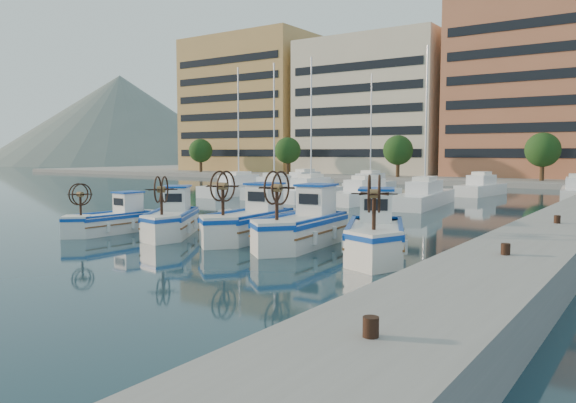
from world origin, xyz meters
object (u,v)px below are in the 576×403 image
(fishing_boat_a, at_px, (113,219))
(fishing_boat_c, at_px, (251,220))
(fishing_boat_b, at_px, (172,218))
(fishing_boat_d, at_px, (303,224))
(fishing_boat_e, at_px, (375,233))

(fishing_boat_a, bearing_deg, fishing_boat_c, 21.98)
(fishing_boat_b, xyz_separation_m, fishing_boat_d, (6.80, 0.94, 0.09))
(fishing_boat_b, relative_size, fishing_boat_c, 0.91)
(fishing_boat_c, xyz_separation_m, fishing_boat_e, (6.44, -0.64, 0.00))
(fishing_boat_b, xyz_separation_m, fishing_boat_e, (10.31, 0.49, 0.08))
(fishing_boat_d, xyz_separation_m, fishing_boat_e, (3.51, -0.45, -0.01))
(fishing_boat_d, bearing_deg, fishing_boat_a, -172.51)
(fishing_boat_d, bearing_deg, fishing_boat_b, -177.16)
(fishing_boat_a, distance_m, fishing_boat_b, 3.06)
(fishing_boat_a, height_order, fishing_boat_e, fishing_boat_e)
(fishing_boat_a, bearing_deg, fishing_boat_d, 15.30)
(fishing_boat_d, bearing_deg, fishing_boat_c, 171.21)
(fishing_boat_a, xyz_separation_m, fishing_boat_b, (2.81, 1.19, 0.11))
(fishing_boat_a, xyz_separation_m, fishing_boat_d, (9.61, 2.13, 0.20))
(fishing_boat_c, bearing_deg, fishing_boat_b, -169.00)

